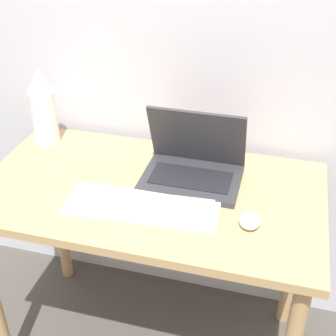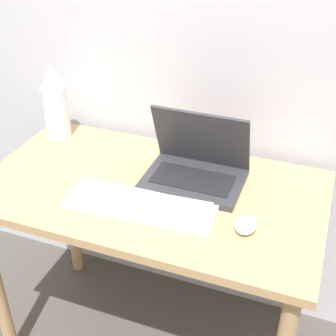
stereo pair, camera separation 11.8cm
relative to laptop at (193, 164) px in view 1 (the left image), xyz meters
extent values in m
cube|color=silver|center=(-0.12, 0.28, 0.43)|extent=(6.00, 0.05, 2.50)
cube|color=tan|center=(-0.12, -0.10, -0.07)|extent=(1.13, 0.63, 0.03)
cylinder|color=tan|center=(-0.63, 0.16, -0.45)|extent=(0.05, 0.05, 0.74)
cylinder|color=tan|center=(0.39, 0.16, -0.45)|extent=(0.05, 0.05, 0.74)
cube|color=#333338|center=(0.00, -0.03, -0.04)|extent=(0.33, 0.24, 0.02)
cube|color=black|center=(0.00, -0.04, -0.03)|extent=(0.27, 0.13, 0.00)
cube|color=#333338|center=(0.00, 0.05, 0.08)|extent=(0.33, 0.09, 0.23)
cube|color=black|center=(0.00, 0.06, 0.08)|extent=(0.29, 0.07, 0.19)
cube|color=white|center=(-0.11, -0.21, -0.04)|extent=(0.48, 0.18, 0.02)
cube|color=silver|center=(-0.11, -0.21, -0.03)|extent=(0.44, 0.15, 0.00)
ellipsoid|color=silver|center=(0.22, -0.20, -0.04)|extent=(0.06, 0.09, 0.03)
cylinder|color=white|center=(-0.60, 0.10, 0.05)|extent=(0.10, 0.10, 0.20)
cone|color=white|center=(-0.60, 0.10, 0.19)|extent=(0.09, 0.09, 0.09)
camera|label=1|loc=(0.27, -1.31, 0.82)|focal=50.00mm
camera|label=2|loc=(0.38, -1.27, 0.82)|focal=50.00mm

